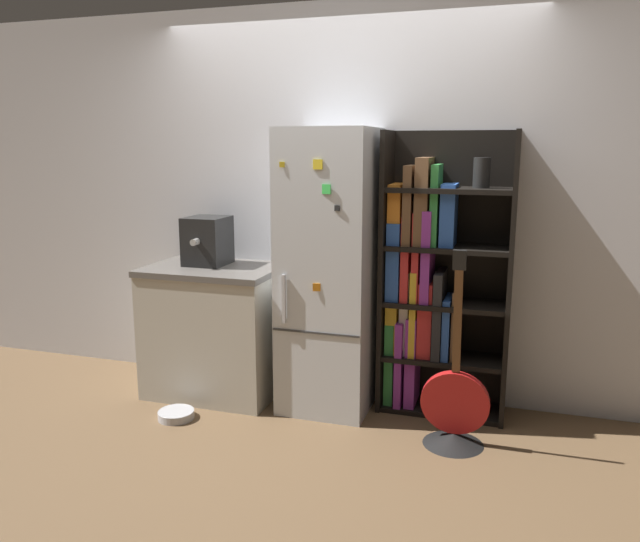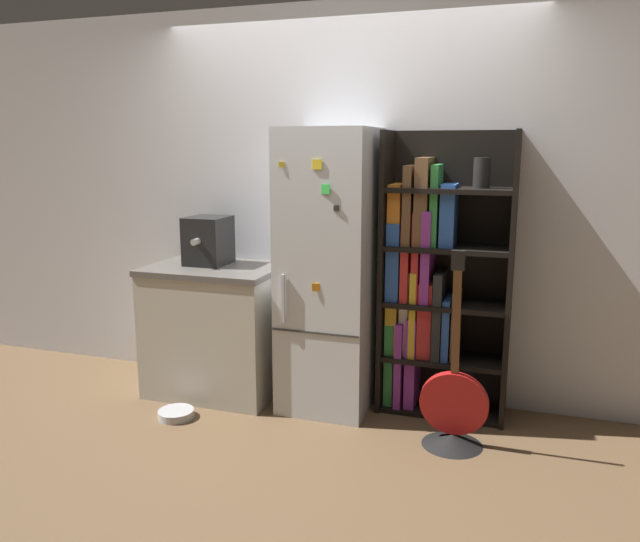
# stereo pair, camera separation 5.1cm
# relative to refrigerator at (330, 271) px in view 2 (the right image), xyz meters

# --- Properties ---
(ground_plane) EXTENTS (16.00, 16.00, 0.00)m
(ground_plane) POSITION_rel_refrigerator_xyz_m (0.00, -0.16, -0.90)
(ground_plane) COLOR brown
(wall_back) EXTENTS (8.00, 0.05, 2.60)m
(wall_back) POSITION_rel_refrigerator_xyz_m (0.00, 0.32, 0.40)
(wall_back) COLOR silver
(wall_back) RESTS_ON ground_plane
(refrigerator) EXTENTS (0.56, 0.61, 1.80)m
(refrigerator) POSITION_rel_refrigerator_xyz_m (0.00, 0.00, 0.00)
(refrigerator) COLOR silver
(refrigerator) RESTS_ON ground_plane
(bookshelf) EXTENTS (0.80, 0.35, 1.78)m
(bookshelf) POSITION_rel_refrigerator_xyz_m (0.63, 0.15, -0.06)
(bookshelf) COLOR black
(bookshelf) RESTS_ON ground_plane
(kitchen_counter) EXTENTS (0.89, 0.65, 0.89)m
(kitchen_counter) POSITION_rel_refrigerator_xyz_m (-0.81, -0.02, -0.45)
(kitchen_counter) COLOR #BCB7A8
(kitchen_counter) RESTS_ON ground_plane
(espresso_machine) EXTENTS (0.27, 0.35, 0.33)m
(espresso_machine) POSITION_rel_refrigerator_xyz_m (-0.88, 0.03, 0.15)
(espresso_machine) COLOR black
(espresso_machine) RESTS_ON kitchen_counter
(guitar) EXTENTS (0.39, 0.35, 1.16)m
(guitar) POSITION_rel_refrigerator_xyz_m (0.85, -0.34, -0.73)
(guitar) COLOR black
(guitar) RESTS_ON ground_plane
(pet_bowl) EXTENTS (0.23, 0.23, 0.05)m
(pet_bowl) POSITION_rel_refrigerator_xyz_m (-0.85, -0.52, -0.87)
(pet_bowl) COLOR #B7B7BC
(pet_bowl) RESTS_ON ground_plane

